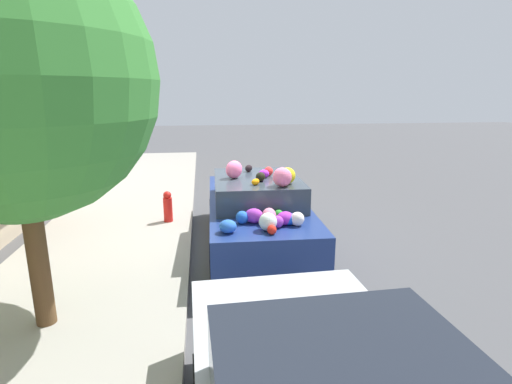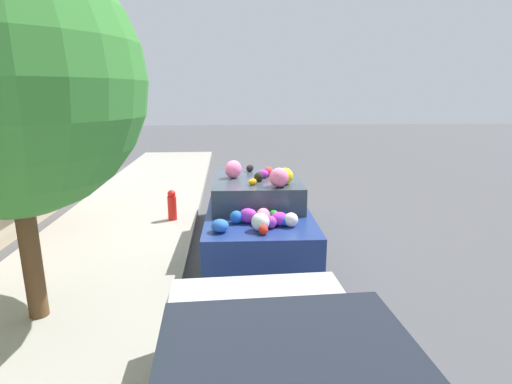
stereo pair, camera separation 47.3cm
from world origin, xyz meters
TOP-DOWN VIEW (x-y plane):
  - ground_plane at (0.00, 0.00)m, footprint 60.00×60.00m
  - sidewalk_curb at (0.00, 2.70)m, footprint 24.00×3.20m
  - street_tree at (-2.65, 2.86)m, footprint 3.17×3.17m
  - fire_hydrant at (1.32, 1.63)m, footprint 0.20×0.20m
  - art_car at (-0.06, -0.20)m, footprint 4.60×1.93m

SIDE VIEW (x-z plane):
  - ground_plane at x=0.00m, z-range 0.00..0.00m
  - sidewalk_curb at x=0.00m, z-range 0.00..0.15m
  - fire_hydrant at x=1.32m, z-range 0.14..0.84m
  - art_car at x=-0.06m, z-range -0.12..1.64m
  - street_tree at x=-2.65m, z-range 0.84..5.41m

